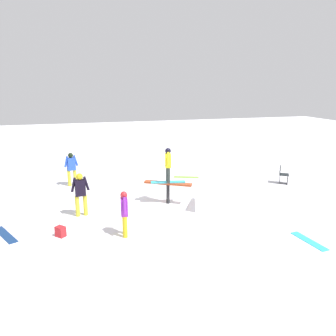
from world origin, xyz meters
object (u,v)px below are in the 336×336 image
(bystander_purple, at_px, (124,211))
(backpack_on_snow, at_px, (60,232))
(rail_feature, at_px, (168,186))
(bystander_black, at_px, (81,192))
(main_rider_on_rail, at_px, (168,165))
(bystander_blue, at_px, (71,167))
(folding_chair, at_px, (283,175))
(loose_snowboard_cyan, at_px, (309,241))
(loose_snowboard_lime, at_px, (186,177))
(loose_snowboard_navy, at_px, (5,235))

(bystander_purple, bearing_deg, backpack_on_snow, -98.13)
(rail_feature, height_order, backpack_on_snow, rail_feature)
(rail_feature, xyz_separation_m, bystander_black, (3.44, 0.38, 0.18))
(main_rider_on_rail, bearing_deg, bystander_blue, -31.71)
(folding_chair, height_order, backpack_on_snow, folding_chair)
(bystander_purple, bearing_deg, loose_snowboard_cyan, 75.63)
(rail_feature, bearing_deg, loose_snowboard_lime, -89.17)
(main_rider_on_rail, relative_size, folding_chair, 1.61)
(loose_snowboard_lime, relative_size, loose_snowboard_navy, 0.85)
(main_rider_on_rail, distance_m, loose_snowboard_lime, 4.26)
(bystander_black, xyz_separation_m, loose_snowboard_lime, (-5.40, -3.80, -0.90))
(bystander_purple, height_order, bystander_blue, bystander_blue)
(folding_chair, distance_m, backpack_on_snow, 10.77)
(loose_snowboard_navy, bearing_deg, bystander_blue, -51.08)
(bystander_blue, xyz_separation_m, backpack_on_snow, (0.37, 5.56, -0.73))
(loose_snowboard_lime, distance_m, folding_chair, 4.82)
(loose_snowboard_cyan, distance_m, loose_snowboard_lime, 7.98)
(bystander_black, height_order, bystander_blue, bystander_black)
(loose_snowboard_cyan, xyz_separation_m, loose_snowboard_navy, (9.21, -3.05, 0.00))
(loose_snowboard_navy, bearing_deg, rail_feature, -104.86)
(folding_chair, bearing_deg, loose_snowboard_navy, 135.38)
(bystander_blue, height_order, loose_snowboard_lime, bystander_blue)
(bystander_black, relative_size, bystander_blue, 1.02)
(loose_snowboard_cyan, bearing_deg, rail_feature, -149.06)
(bystander_blue, xyz_separation_m, loose_snowboard_cyan, (-7.09, 8.03, -0.89))
(rail_feature, distance_m, loose_snowboard_cyan, 5.59)
(bystander_blue, xyz_separation_m, folding_chair, (-9.94, 2.47, -0.49))
(loose_snowboard_navy, bearing_deg, bystander_purple, -134.08)
(rail_feature, height_order, folding_chair, rail_feature)
(loose_snowboard_lime, bearing_deg, backpack_on_snow, -116.99)
(rail_feature, distance_m, loose_snowboard_lime, 4.01)
(backpack_on_snow, bearing_deg, folding_chair, 62.70)
(rail_feature, relative_size, main_rider_on_rail, 1.29)
(loose_snowboard_cyan, bearing_deg, backpack_on_snow, -114.16)
(bystander_purple, height_order, loose_snowboard_navy, bystander_purple)
(rail_feature, bearing_deg, folding_chair, -139.08)
(bystander_purple, relative_size, loose_snowboard_cyan, 1.12)
(main_rider_on_rail, distance_m, folding_chair, 6.38)
(rail_feature, distance_m, folding_chair, 6.28)
(loose_snowboard_navy, bearing_deg, bystander_black, -95.77)
(bystander_purple, bearing_deg, folding_chair, 118.86)
(rail_feature, xyz_separation_m, loose_snowboard_navy, (5.89, 1.38, -0.72))
(bystander_blue, bearing_deg, bystander_black, 76.56)
(bystander_black, bearing_deg, loose_snowboard_navy, 16.37)
(folding_chair, bearing_deg, loose_snowboard_cyan, -173.50)
(bystander_blue, distance_m, folding_chair, 10.26)
(loose_snowboard_lime, distance_m, loose_snowboard_navy, 9.20)
(loose_snowboard_navy, xyz_separation_m, folding_chair, (-12.06, -2.50, 0.40))
(loose_snowboard_navy, height_order, backpack_on_snow, backpack_on_snow)
(bystander_black, xyz_separation_m, backpack_on_snow, (0.70, 1.59, -0.75))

